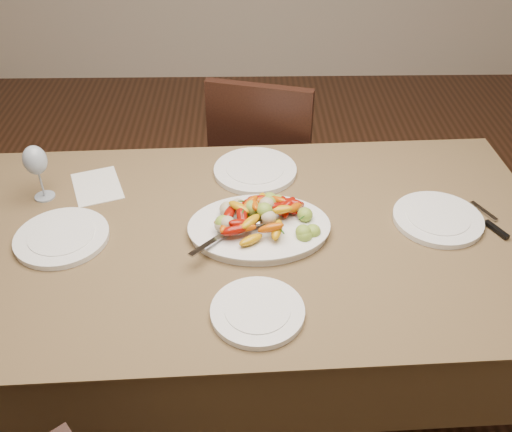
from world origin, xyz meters
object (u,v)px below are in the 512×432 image
object	(u,v)px
plate_left	(62,238)
wine_glass	(38,171)
dining_table	(256,317)
serving_platter	(259,229)
plate_far	(255,171)
chair_far	(269,166)
plate_near	(258,312)
plate_right	(438,219)

from	to	relation	value
plate_left	wine_glass	size ratio (longest dim) A/B	1.37
dining_table	wine_glass	world-z (taller)	wine_glass
dining_table	serving_platter	distance (m)	0.39
wine_glass	dining_table	bearing A→B (deg)	-15.81
serving_platter	plate_left	bearing A→B (deg)	-177.60
plate_left	wine_glass	world-z (taller)	wine_glass
plate_left	wine_glass	xyz separation A→B (m)	(-0.11, 0.22, 0.09)
plate_far	chair_far	bearing A→B (deg)	81.94
wine_glass	plate_left	bearing A→B (deg)	-63.11
dining_table	plate_near	bearing A→B (deg)	-90.42
dining_table	plate_left	bearing A→B (deg)	-177.43
chair_far	plate_right	size ratio (longest dim) A/B	3.42
dining_table	plate_far	world-z (taller)	plate_far
dining_table	chair_far	xyz separation A→B (m)	(0.07, 0.82, 0.10)
dining_table	chair_far	bearing A→B (deg)	84.94
plate_right	plate_near	distance (m)	0.69
dining_table	serving_platter	size ratio (longest dim) A/B	4.38
dining_table	plate_left	distance (m)	0.70
plate_far	serving_platter	bearing A→B (deg)	-88.93
plate_left	plate_far	xyz separation A→B (m)	(0.59, 0.36, 0.00)
plate_left	plate_right	xyz separation A→B (m)	(1.15, 0.07, 0.00)
plate_near	wine_glass	bearing A→B (deg)	142.34
plate_near	wine_glass	size ratio (longest dim) A/B	1.20
dining_table	chair_far	distance (m)	0.83
chair_far	plate_far	size ratio (longest dim) A/B	3.27
plate_near	dining_table	bearing A→B (deg)	89.58
plate_right	plate_far	bearing A→B (deg)	152.98
plate_left	plate_near	distance (m)	0.66
plate_right	plate_near	world-z (taller)	same
serving_platter	plate_left	size ratio (longest dim) A/B	1.50
dining_table	wine_glass	distance (m)	0.87
plate_left	plate_far	size ratio (longest dim) A/B	0.96
plate_right	plate_far	distance (m)	0.64
chair_far	plate_left	world-z (taller)	chair_far
chair_far	wine_glass	world-z (taller)	wine_glass
dining_table	wine_glass	xyz separation A→B (m)	(-0.70, 0.20, 0.48)
plate_far	plate_near	distance (m)	0.67
chair_far	plate_near	size ratio (longest dim) A/B	3.88
plate_far	plate_near	world-z (taller)	same
plate_near	plate_left	bearing A→B (deg)	151.74
chair_far	plate_near	distance (m)	1.20
serving_platter	plate_right	world-z (taller)	serving_platter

